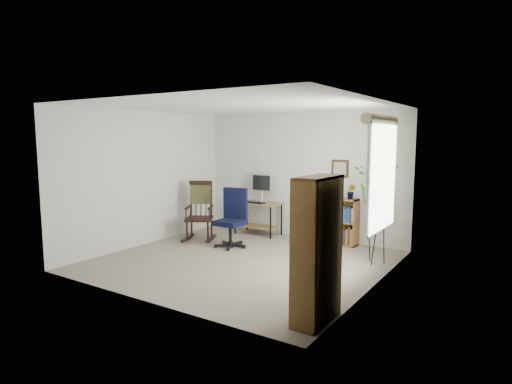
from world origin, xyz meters
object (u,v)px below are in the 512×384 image
Objects in this scene: desk at (258,218)px; tall_bookshelf at (317,250)px; low_bookshelf at (335,221)px; rocking_chair at (199,211)px; office_chair at (230,218)px.

desk is 4.14m from tall_bookshelf.
tall_bookshelf reaches higher than desk.
low_bookshelf is 0.55× the size of tall_bookshelf.
desk is 1.60m from low_bookshelf.
rocking_chair is 2.53m from low_bookshelf.
tall_bookshelf is (1.12, -3.22, 0.35)m from low_bookshelf.
desk is at bearing 87.07° from office_chair.
tall_bookshelf reaches higher than low_bookshelf.
desk is at bearing 131.17° from tall_bookshelf.
office_chair reaches higher than low_bookshelf.
low_bookshelf is at bearing 4.31° from desk.
office_chair is at bearing -139.69° from low_bookshelf.
office_chair reaches higher than desk.
office_chair is 0.93× the size of rocking_chair.
office_chair is 0.81m from rocking_chair.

